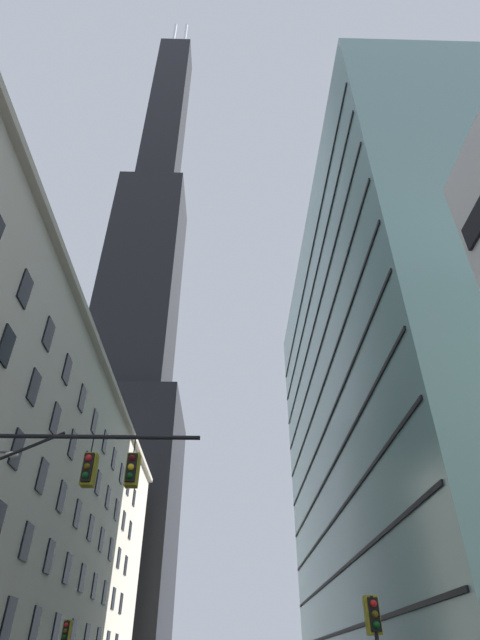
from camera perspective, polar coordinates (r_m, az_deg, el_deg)
dark_skyscraper at (r=120.47m, az=-12.14°, el=-1.29°), size 25.54×25.54×228.07m
glass_office_midrise at (r=52.95m, az=18.39°, el=-9.47°), size 16.98×49.42×46.61m
traffic_signal_mast at (r=17.11m, az=-21.69°, el=-18.81°), size 7.71×0.63×7.87m
traffic_light_near_right at (r=17.96m, az=15.30°, el=-30.68°), size 0.40×0.63×3.24m
traffic_light_far_left at (r=32.86m, az=-19.62°, el=-31.27°), size 0.40×0.63×3.62m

